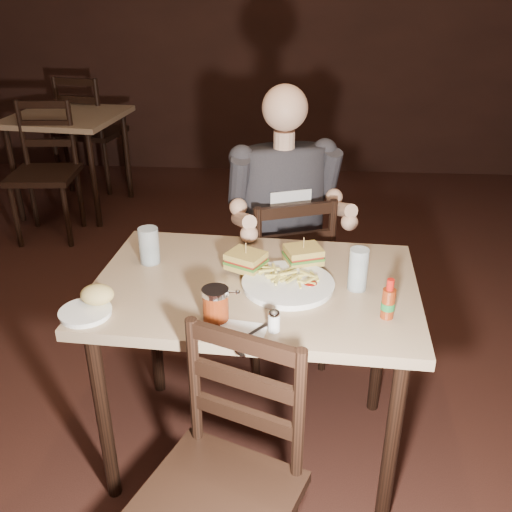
# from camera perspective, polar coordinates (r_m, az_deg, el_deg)

# --- Properties ---
(room_shell) EXTENTS (7.00, 7.00, 7.00)m
(room_shell) POSITION_cam_1_polar(r_m,az_deg,el_deg) (1.95, -6.87, 16.12)
(room_shell) COLOR black
(room_shell) RESTS_ON ground
(main_table) EXTENTS (1.17, 0.82, 0.77)m
(main_table) POSITION_cam_1_polar(r_m,az_deg,el_deg) (2.05, -0.10, -4.84)
(main_table) COLOR tan
(main_table) RESTS_ON ground
(bg_table) EXTENTS (0.88, 0.88, 0.77)m
(bg_table) POSITION_cam_1_polar(r_m,az_deg,el_deg) (4.73, -18.30, 12.25)
(bg_table) COLOR tan
(bg_table) RESTS_ON ground
(chair_far) EXTENTS (0.54, 0.56, 0.89)m
(chair_far) POSITION_cam_1_polar(r_m,az_deg,el_deg) (2.71, 2.47, -2.20)
(chair_far) COLOR black
(chair_far) RESTS_ON ground
(chair_near) EXTENTS (0.55, 0.57, 0.89)m
(chair_near) POSITION_cam_1_polar(r_m,az_deg,el_deg) (1.71, -4.14, -23.39)
(chair_near) COLOR black
(chair_near) RESTS_ON ground
(bg_chair_far) EXTENTS (0.53, 0.57, 0.98)m
(bg_chair_far) POSITION_cam_1_polar(r_m,az_deg,el_deg) (5.27, -15.89, 11.84)
(bg_chair_far) COLOR black
(bg_chair_far) RESTS_ON ground
(bg_chair_near) EXTENTS (0.47, 0.51, 0.95)m
(bg_chair_near) POSITION_cam_1_polar(r_m,az_deg,el_deg) (4.30, -20.48, 7.66)
(bg_chair_near) COLOR black
(bg_chair_near) RESTS_ON ground
(diner) EXTENTS (0.61, 0.55, 0.88)m
(diner) POSITION_cam_1_polar(r_m,az_deg,el_deg) (2.48, 3.00, 6.57)
(diner) COLOR #28272B
(diner) RESTS_ON chair_far
(dinner_plate) EXTENTS (0.33, 0.33, 0.02)m
(dinner_plate) POSITION_cam_1_polar(r_m,az_deg,el_deg) (1.97, 3.22, -2.95)
(dinner_plate) COLOR white
(dinner_plate) RESTS_ON main_table
(sandwich_left) EXTENTS (0.16, 0.15, 0.11)m
(sandwich_left) POSITION_cam_1_polar(r_m,az_deg,el_deg) (2.04, -1.02, 0.12)
(sandwich_left) COLOR tan
(sandwich_left) RESTS_ON dinner_plate
(sandwich_right) EXTENTS (0.16, 0.14, 0.11)m
(sandwich_right) POSITION_cam_1_polar(r_m,az_deg,el_deg) (2.09, 4.77, 0.68)
(sandwich_right) COLOR tan
(sandwich_right) RESTS_ON dinner_plate
(fries_pile) EXTENTS (0.27, 0.19, 0.04)m
(fries_pile) POSITION_cam_1_polar(r_m,az_deg,el_deg) (1.99, 3.35, -1.68)
(fries_pile) COLOR #F1E36B
(fries_pile) RESTS_ON dinner_plate
(ketchup_dollop) EXTENTS (0.05, 0.05, 0.01)m
(ketchup_dollop) POSITION_cam_1_polar(r_m,az_deg,el_deg) (1.96, 5.46, -2.73)
(ketchup_dollop) COLOR maroon
(ketchup_dollop) RESTS_ON dinner_plate
(glass_left) EXTENTS (0.08, 0.08, 0.14)m
(glass_left) POSITION_cam_1_polar(r_m,az_deg,el_deg) (2.15, -10.64, 1.03)
(glass_left) COLOR silver
(glass_left) RESTS_ON main_table
(glass_right) EXTENTS (0.07, 0.07, 0.15)m
(glass_right) POSITION_cam_1_polar(r_m,az_deg,el_deg) (1.96, 10.17, -1.32)
(glass_right) COLOR silver
(glass_right) RESTS_ON main_table
(hot_sauce) EXTENTS (0.04, 0.04, 0.14)m
(hot_sauce) POSITION_cam_1_polar(r_m,az_deg,el_deg) (1.82, 13.13, -4.17)
(hot_sauce) COLOR maroon
(hot_sauce) RESTS_ON main_table
(salt_shaker) EXTENTS (0.04, 0.04, 0.07)m
(salt_shaker) POSITION_cam_1_polar(r_m,az_deg,el_deg) (1.73, 1.82, -6.54)
(salt_shaker) COLOR white
(salt_shaker) RESTS_ON main_table
(syrup_dispenser) EXTENTS (0.09, 0.09, 0.11)m
(syrup_dispenser) POSITION_cam_1_polar(r_m,az_deg,el_deg) (1.78, -4.06, -4.85)
(syrup_dispenser) COLOR maroon
(syrup_dispenser) RESTS_ON main_table
(napkin) EXTENTS (0.17, 0.16, 0.00)m
(napkin) POSITION_cam_1_polar(r_m,az_deg,el_deg) (1.73, -1.58, -7.78)
(napkin) COLOR white
(napkin) RESTS_ON main_table
(knife) EXTENTS (0.13, 0.20, 0.01)m
(knife) POSITION_cam_1_polar(r_m,az_deg,el_deg) (1.71, -2.98, -8.06)
(knife) COLOR silver
(knife) RESTS_ON napkin
(fork) EXTENTS (0.12, 0.14, 0.01)m
(fork) POSITION_cam_1_polar(r_m,az_deg,el_deg) (1.73, -0.23, -7.66)
(fork) COLOR silver
(fork) RESTS_ON napkin
(side_plate) EXTENTS (0.17, 0.17, 0.01)m
(side_plate) POSITION_cam_1_polar(r_m,az_deg,el_deg) (1.90, -16.68, -5.53)
(side_plate) COLOR white
(side_plate) RESTS_ON main_table
(bread_roll) EXTENTS (0.12, 0.10, 0.06)m
(bread_roll) POSITION_cam_1_polar(r_m,az_deg,el_deg) (1.91, -15.59, -3.73)
(bread_roll) COLOR tan
(bread_roll) RESTS_ON side_plate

